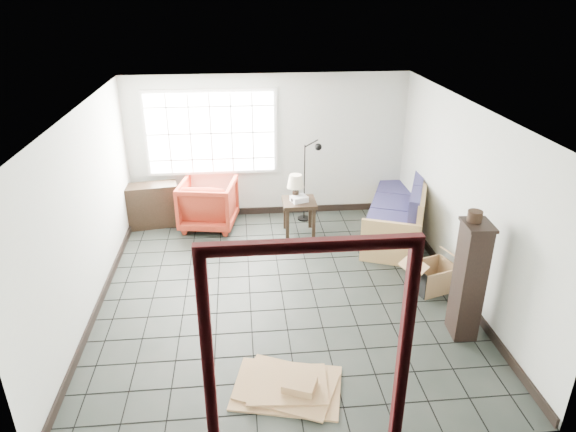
{
  "coord_description": "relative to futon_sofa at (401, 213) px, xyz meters",
  "views": [
    {
      "loc": [
        -0.51,
        -6.17,
        3.99
      ],
      "look_at": [
        0.12,
        0.3,
        1.03
      ],
      "focal_mm": 32.0,
      "sensor_mm": 36.0,
      "label": 1
    }
  ],
  "objects": [
    {
      "name": "ground",
      "position": [
        -2.22,
        -1.66,
        -0.38
      ],
      "size": [
        5.5,
        5.5,
        0.0
      ],
      "primitive_type": "plane",
      "color": "black",
      "rests_on": "ground"
    },
    {
      "name": "room_shell",
      "position": [
        -2.22,
        -1.63,
        1.3
      ],
      "size": [
        5.02,
        5.52,
        2.61
      ],
      "color": "#B8BEB6",
      "rests_on": "ground"
    },
    {
      "name": "window_panel",
      "position": [
        -3.22,
        1.04,
        1.22
      ],
      "size": [
        2.32,
        0.08,
        1.52
      ],
      "color": "silver",
      "rests_on": "ground"
    },
    {
      "name": "doorway_trim",
      "position": [
        -2.22,
        -4.36,
        1.0
      ],
      "size": [
        1.8,
        0.08,
        2.2
      ],
      "color": "#3A0D0F",
      "rests_on": "ground"
    },
    {
      "name": "futon_sofa",
      "position": [
        0.0,
        0.0,
        0.0
      ],
      "size": [
        1.72,
        2.54,
        1.05
      ],
      "rotation": [
        0.0,
        0.0,
        -0.38
      ],
      "color": "#9E7E47",
      "rests_on": "ground"
    },
    {
      "name": "armchair",
      "position": [
        -3.32,
        0.62,
        0.1
      ],
      "size": [
        1.07,
        1.02,
        0.96
      ],
      "primitive_type": "imported",
      "rotation": [
        0.0,
        0.0,
        2.96
      ],
      "color": "maroon",
      "rests_on": "ground"
    },
    {
      "name": "side_table",
      "position": [
        -1.76,
        0.17,
        0.13
      ],
      "size": [
        0.56,
        0.56,
        0.62
      ],
      "rotation": [
        0.0,
        0.0,
        -0.0
      ],
      "color": "black",
      "rests_on": "ground"
    },
    {
      "name": "table_lamp",
      "position": [
        -1.81,
        0.23,
        0.55
      ],
      "size": [
        0.37,
        0.37,
        0.45
      ],
      "rotation": [
        0.0,
        0.0,
        0.36
      ],
      "color": "black",
      "rests_on": "side_table"
    },
    {
      "name": "projector",
      "position": [
        -1.76,
        0.14,
        0.28
      ],
      "size": [
        0.32,
        0.29,
        0.09
      ],
      "rotation": [
        0.0,
        0.0,
        0.35
      ],
      "color": "silver",
      "rests_on": "side_table"
    },
    {
      "name": "floor_lamp",
      "position": [
        -1.48,
        0.72,
        0.43
      ],
      "size": [
        0.44,
        0.27,
        1.52
      ],
      "rotation": [
        0.0,
        0.0,
        0.18
      ],
      "color": "black",
      "rests_on": "ground"
    },
    {
      "name": "console_shelf",
      "position": [
        -4.37,
        0.74,
        0.01
      ],
      "size": [
        1.05,
        0.54,
        0.78
      ],
      "rotation": [
        0.0,
        0.0,
        0.16
      ],
      "color": "black",
      "rests_on": "ground"
    },
    {
      "name": "tall_shelf",
      "position": [
        -0.07,
        -2.82,
        0.39
      ],
      "size": [
        0.34,
        0.43,
        1.51
      ],
      "rotation": [
        0.0,
        0.0,
        -0.06
      ],
      "color": "black",
      "rests_on": "ground"
    },
    {
      "name": "pot",
      "position": [
        -0.1,
        -2.76,
        1.2
      ],
      "size": [
        0.17,
        0.17,
        0.13
      ],
      "rotation": [
        0.0,
        0.0,
        -0.01
      ],
      "color": "black",
      "rests_on": "tall_shelf"
    },
    {
      "name": "open_box",
      "position": [
        -0.07,
        -1.78,
        -0.19
      ],
      "size": [
        1.01,
        0.7,
        0.52
      ],
      "rotation": [
        0.0,
        0.0,
        0.31
      ],
      "color": "olive",
      "rests_on": "ground"
    },
    {
      "name": "cardboard_pile",
      "position": [
        -2.31,
        -3.59,
        -0.34
      ],
      "size": [
        1.3,
        1.09,
        0.17
      ],
      "rotation": [
        0.0,
        0.0,
        -0.29
      ],
      "color": "olive",
      "rests_on": "ground"
    }
  ]
}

